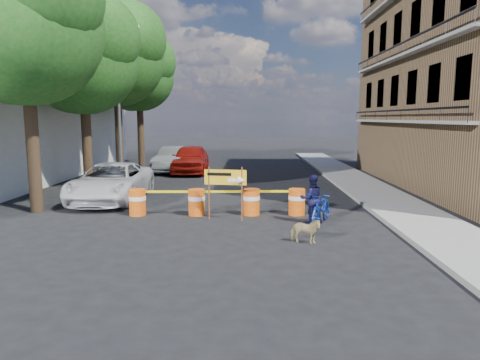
{
  "coord_description": "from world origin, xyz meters",
  "views": [
    {
      "loc": [
        0.72,
        -12.73,
        3.31
      ],
      "look_at": [
        0.44,
        1.05,
        1.3
      ],
      "focal_mm": 32.0,
      "sensor_mm": 36.0,
      "label": 1
    }
  ],
  "objects_px": {
    "detour_sign": "(231,182)",
    "suv_white": "(111,182)",
    "pedestrian": "(312,199)",
    "sedan_red": "(191,159)",
    "dog": "(305,231)",
    "sedan_silver": "(175,159)",
    "bicycle": "(322,193)",
    "barrel_mid_right": "(251,201)",
    "barrel_far_left": "(137,202)",
    "barrel_far_right": "(297,201)",
    "barrel_mid_left": "(197,202)"
  },
  "relations": [
    {
      "from": "bicycle",
      "to": "sedan_red",
      "type": "bearing_deg",
      "value": 137.73
    },
    {
      "from": "pedestrian",
      "to": "sedan_silver",
      "type": "bearing_deg",
      "value": -71.72
    },
    {
      "from": "barrel_far_left",
      "to": "dog",
      "type": "relative_size",
      "value": 1.11
    },
    {
      "from": "barrel_far_right",
      "to": "pedestrian",
      "type": "bearing_deg",
      "value": -73.32
    },
    {
      "from": "detour_sign",
      "to": "dog",
      "type": "relative_size",
      "value": 2.17
    },
    {
      "from": "detour_sign",
      "to": "pedestrian",
      "type": "bearing_deg",
      "value": 2.94
    },
    {
      "from": "barrel_mid_left",
      "to": "sedan_silver",
      "type": "bearing_deg",
      "value": 103.16
    },
    {
      "from": "barrel_mid_right",
      "to": "sedan_red",
      "type": "bearing_deg",
      "value": 107.72
    },
    {
      "from": "detour_sign",
      "to": "sedan_red",
      "type": "xyz_separation_m",
      "value": [
        -2.94,
        12.18,
        -0.43
      ]
    },
    {
      "from": "detour_sign",
      "to": "suv_white",
      "type": "xyz_separation_m",
      "value": [
        -4.94,
        3.34,
        -0.53
      ]
    },
    {
      "from": "sedan_red",
      "to": "sedan_silver",
      "type": "xyz_separation_m",
      "value": [
        -1.04,
        0.49,
        -0.08
      ]
    },
    {
      "from": "barrel_mid_left",
      "to": "pedestrian",
      "type": "xyz_separation_m",
      "value": [
        3.77,
        -0.98,
        0.3
      ]
    },
    {
      "from": "barrel_mid_left",
      "to": "barrel_far_right",
      "type": "xyz_separation_m",
      "value": [
        3.43,
        0.15,
        0.0
      ]
    },
    {
      "from": "barrel_mid_right",
      "to": "pedestrian",
      "type": "relative_size",
      "value": 0.58
    },
    {
      "from": "sedan_silver",
      "to": "pedestrian",
      "type": "bearing_deg",
      "value": -56.23
    },
    {
      "from": "dog",
      "to": "barrel_mid_left",
      "type": "bearing_deg",
      "value": 61.75
    },
    {
      "from": "bicycle",
      "to": "sedan_red",
      "type": "relative_size",
      "value": 0.4
    },
    {
      "from": "barrel_mid_left",
      "to": "bicycle",
      "type": "relative_size",
      "value": 0.45
    },
    {
      "from": "detour_sign",
      "to": "suv_white",
      "type": "height_order",
      "value": "detour_sign"
    },
    {
      "from": "pedestrian",
      "to": "sedan_silver",
      "type": "distance_m",
      "value": 14.45
    },
    {
      "from": "pedestrian",
      "to": "bicycle",
      "type": "height_order",
      "value": "bicycle"
    },
    {
      "from": "suv_white",
      "to": "sedan_red",
      "type": "distance_m",
      "value": 9.06
    },
    {
      "from": "barrel_mid_left",
      "to": "bicycle",
      "type": "xyz_separation_m",
      "value": [
        4.05,
        -1.22,
        0.53
      ]
    },
    {
      "from": "pedestrian",
      "to": "dog",
      "type": "height_order",
      "value": "pedestrian"
    },
    {
      "from": "barrel_far_left",
      "to": "barrel_mid_right",
      "type": "distance_m",
      "value": 3.9
    },
    {
      "from": "suv_white",
      "to": "detour_sign",
      "type": "bearing_deg",
      "value": -34.86
    },
    {
      "from": "detour_sign",
      "to": "sedan_silver",
      "type": "height_order",
      "value": "detour_sign"
    },
    {
      "from": "barrel_mid_left",
      "to": "detour_sign",
      "type": "relative_size",
      "value": 0.51
    },
    {
      "from": "pedestrian",
      "to": "sedan_red",
      "type": "bearing_deg",
      "value": -74.69
    },
    {
      "from": "detour_sign",
      "to": "sedan_silver",
      "type": "relative_size",
      "value": 0.37
    },
    {
      "from": "dog",
      "to": "detour_sign",
      "type": "bearing_deg",
      "value": 56.5
    },
    {
      "from": "barrel_mid_left",
      "to": "sedan_silver",
      "type": "distance_m",
      "value": 12.22
    },
    {
      "from": "barrel_mid_left",
      "to": "detour_sign",
      "type": "xyz_separation_m",
      "value": [
        1.19,
        -0.77,
        0.81
      ]
    },
    {
      "from": "barrel_mid_right",
      "to": "bicycle",
      "type": "distance_m",
      "value": 2.59
    },
    {
      "from": "dog",
      "to": "barrel_far_right",
      "type": "bearing_deg",
      "value": 14.03
    },
    {
      "from": "barrel_mid_left",
      "to": "sedan_red",
      "type": "bearing_deg",
      "value": 98.69
    },
    {
      "from": "barrel_mid_right",
      "to": "detour_sign",
      "type": "relative_size",
      "value": 0.51
    },
    {
      "from": "suv_white",
      "to": "sedan_silver",
      "type": "height_order",
      "value": "sedan_silver"
    },
    {
      "from": "barrel_far_right",
      "to": "detour_sign",
      "type": "xyz_separation_m",
      "value": [
        -2.24,
        -0.92,
        0.81
      ]
    },
    {
      "from": "barrel_far_right",
      "to": "pedestrian",
      "type": "distance_m",
      "value": 1.22
    },
    {
      "from": "barrel_mid_left",
      "to": "sedan_silver",
      "type": "height_order",
      "value": "sedan_silver"
    },
    {
      "from": "barrel_far_left",
      "to": "barrel_mid_right",
      "type": "xyz_separation_m",
      "value": [
        3.9,
        0.14,
        0.0
      ]
    },
    {
      "from": "detour_sign",
      "to": "suv_white",
      "type": "bearing_deg",
      "value": 153.56
    },
    {
      "from": "bicycle",
      "to": "suv_white",
      "type": "bearing_deg",
      "value": 177.13
    },
    {
      "from": "dog",
      "to": "sedan_silver",
      "type": "xyz_separation_m",
      "value": [
        -6.06,
        15.16,
        0.44
      ]
    },
    {
      "from": "barrel_mid_right",
      "to": "pedestrian",
      "type": "xyz_separation_m",
      "value": [
        1.9,
        -1.07,
        0.3
      ]
    },
    {
      "from": "barrel_far_left",
      "to": "barrel_far_right",
      "type": "height_order",
      "value": "same"
    },
    {
      "from": "barrel_far_left",
      "to": "barrel_far_right",
      "type": "xyz_separation_m",
      "value": [
        5.46,
        0.19,
        0.0
      ]
    },
    {
      "from": "barrel_far_left",
      "to": "suv_white",
      "type": "xyz_separation_m",
      "value": [
        -1.72,
        2.62,
        0.28
      ]
    },
    {
      "from": "barrel_far_left",
      "to": "sedan_silver",
      "type": "distance_m",
      "value": 11.97
    }
  ]
}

